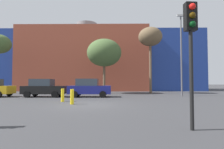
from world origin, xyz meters
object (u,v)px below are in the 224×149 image
parked_car_1 (44,88)px  bare_tree_1 (104,53)px  parked_car_2 (89,88)px  bare_tree_0 (150,38)px  street_lamp (181,50)px  traffic_light_near_right (191,36)px  bollard_yellow_1 (72,97)px  bollard_yellow_0 (63,95)px

parked_car_1 → bare_tree_1: (5.75, 5.85, 4.48)m
parked_car_2 → bare_tree_0: bare_tree_0 is taller
parked_car_1 → street_lamp: (14.32, 1.35, 4.06)m
traffic_light_near_right → street_lamp: bearing=156.2°
bollard_yellow_1 → traffic_light_near_right: bearing=-51.3°
parked_car_1 → bollard_yellow_0: size_ratio=4.19×
bare_tree_0 → bollard_yellow_1: (-7.66, -12.02, -6.93)m
parked_car_2 → bare_tree_0: (7.34, 5.94, 6.54)m
bare_tree_1 → bare_tree_0: bearing=0.8°
bollard_yellow_0 → parked_car_2: bearing=72.3°
bare_tree_0 → bare_tree_1: bare_tree_0 is taller
parked_car_2 → bollard_yellow_1: size_ratio=4.12×
bare_tree_0 → bollard_yellow_0: bearing=-130.1°
bare_tree_0 → bare_tree_1: size_ratio=1.22×
bare_tree_1 → bollard_yellow_0: bare_tree_1 is taller
bollard_yellow_1 → street_lamp: bearing=36.4°
parked_car_1 → street_lamp: 14.94m
street_lamp → bollard_yellow_1: bearing=-143.6°
traffic_light_near_right → bare_tree_0: bearing=167.9°
bare_tree_0 → bollard_yellow_1: bare_tree_0 is taller
bollard_yellow_0 → street_lamp: street_lamp is taller
parked_car_1 → bare_tree_0: size_ratio=0.47×
traffic_light_near_right → bollard_yellow_0: size_ratio=4.05×
parked_car_1 → bollard_yellow_1: bearing=-55.1°
traffic_light_near_right → parked_car_1: bearing=-147.9°
parked_car_2 → traffic_light_near_right: traffic_light_near_right is taller
parked_car_2 → traffic_light_near_right: size_ratio=1.05×
parked_car_1 → bollard_yellow_0: parked_car_1 is taller
traffic_light_near_right → bollard_yellow_1: 8.75m
bollard_yellow_0 → street_lamp: bearing=27.4°
parked_car_1 → bare_tree_0: bearing=26.5°
street_lamp → bare_tree_0: bearing=117.7°
bare_tree_0 → parked_car_2: bearing=-141.0°
bare_tree_1 → street_lamp: 9.69m
bare_tree_1 → street_lamp: bearing=-27.7°
bare_tree_1 → bollard_yellow_0: (-2.60, -10.30, -4.88)m
bollard_yellow_0 → bollard_yellow_1: bearing=-56.1°
traffic_light_near_right → bollard_yellow_0: traffic_light_near_right is taller
parked_car_1 → bare_tree_0: 14.83m
parked_car_2 → bare_tree_1: bare_tree_1 is taller
parked_car_1 → parked_car_2: 4.57m
parked_car_2 → street_lamp: bearing=7.9°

